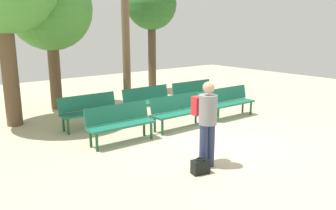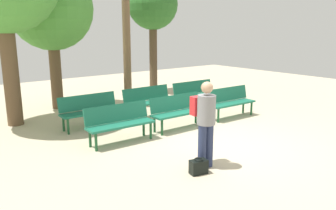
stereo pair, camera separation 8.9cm
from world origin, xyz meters
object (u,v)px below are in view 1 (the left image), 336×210
bench_r1_c1 (148,100)px  tree_2 (126,54)px  bench_r1_c0 (90,109)px  tree_0 (50,9)px  bench_r0_c0 (120,121)px  visitor_with_backpack (207,119)px  bench_r1_c2 (194,93)px  handbag (200,166)px  bench_r0_c1 (178,110)px  bench_r0_c2 (230,100)px  tree_3 (152,6)px

bench_r1_c1 → tree_2: tree_2 is taller
bench_r1_c0 → tree_0: (0.14, 2.73, 2.64)m
bench_r0_c0 → tree_0: bearing=90.5°
visitor_with_backpack → bench_r1_c0: bearing=-73.9°
bench_r1_c1 → bench_r1_c2: bearing=-1.5°
bench_r0_c0 → handbag: (0.24, -2.41, -0.37)m
bench_r0_c1 → bench_r1_c2: size_ratio=1.00×
bench_r1_c2 → bench_r0_c2: bearing=-88.5°
bench_r0_c0 → bench_r1_c1: (1.88, 1.52, 0.00)m
bench_r0_c2 → bench_r0_c1: bearing=179.6°
visitor_with_backpack → bench_r0_c2: bearing=-137.9°
bench_r1_c2 → tree_0: bearing=143.5°
bench_r0_c2 → tree_2: 3.66m
bench_r0_c0 → visitor_with_backpack: size_ratio=0.98×
bench_r1_c0 → bench_r1_c2: bearing=0.2°
tree_0 → bench_r0_c1: bearing=-68.8°
bench_r1_c1 → handbag: bench_r1_c1 is taller
bench_r1_c0 → tree_2: bearing=35.9°
bench_r0_c1 → bench_r0_c2: (1.93, -0.07, 0.00)m
bench_r1_c0 → bench_r1_c1: size_ratio=1.00×
bench_r0_c0 → bench_r0_c2: 3.70m
bench_r0_c1 → visitor_with_backpack: 2.59m
bench_r0_c1 → bench_r1_c1: size_ratio=1.00×
bench_r0_c0 → tree_0: size_ratio=0.36×
bench_r0_c0 → bench_r1_c1: bearing=41.2°
bench_r1_c0 → tree_2: (2.07, 1.44, 1.25)m
bench_r1_c0 → tree_3: bearing=37.0°
bench_r0_c2 → visitor_with_backpack: size_ratio=0.98×
tree_2 → visitor_with_backpack: tree_2 is taller
bench_r0_c2 → bench_r1_c1: same height
bench_r1_c0 → bench_r1_c1: bearing=1.0°
bench_r1_c1 → tree_0: 4.19m
bench_r1_c1 → tree_2: (0.17, 1.44, 1.25)m
bench_r1_c0 → tree_3: tree_3 is taller
bench_r1_c2 → tree_2: bearing=139.3°
visitor_with_backpack → bench_r1_c2: bearing=-122.9°
bench_r1_c2 → tree_0: size_ratio=0.36×
bench_r0_c2 → bench_r1_c2: size_ratio=1.00×
tree_2 → bench_r1_c2: bearing=-42.2°
tree_0 → tree_2: tree_0 is taller
bench_r1_c1 → visitor_with_backpack: size_ratio=0.97×
tree_0 → handbag: size_ratio=12.78×
tree_2 → tree_3: 3.31m
bench_r1_c0 → bench_r0_c2: bearing=-21.9°
bench_r0_c0 → bench_r1_c2: bearing=23.8°
bench_r0_c0 → handbag: 2.45m
bench_r0_c2 → visitor_with_backpack: (-3.15, -2.17, 0.43)m
tree_3 → bench_r1_c1: bearing=-127.8°
visitor_with_backpack → tree_0: bearing=-78.7°
visitor_with_backpack → handbag: visitor_with_backpack is taller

